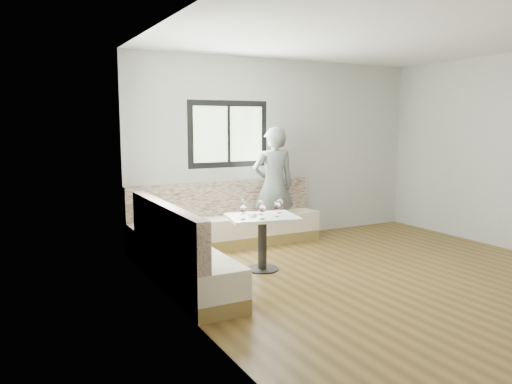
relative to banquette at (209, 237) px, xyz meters
The scene contains 11 objects.
room 2.42m from the banquette, 45.79° to the right, with size 5.01×5.01×2.81m.
banquette is the anchor object (origin of this frame).
table 0.82m from the banquette, 57.02° to the right, with size 0.95×0.80×0.68m.
person 1.49m from the banquette, 22.36° to the left, with size 0.64×0.42×1.76m, color slate.
olive_ramekin 0.82m from the banquette, 65.55° to the right, with size 0.10×0.10×0.04m.
wine_glass_a 0.92m from the banquette, 81.58° to the right, with size 0.08×0.08×0.18m.
wine_glass_b 1.05m from the banquette, 69.62° to the right, with size 0.08×0.08×0.18m.
wine_glass_c 1.09m from the banquette, 54.26° to the right, with size 0.08×0.08×0.18m.
wine_glass_d 0.89m from the banquette, 51.20° to the right, with size 0.08×0.08×0.18m.
wine_glass_e 1.06m from the banquette, 40.26° to the right, with size 0.08×0.08×0.18m.
wine_glass_f 0.71m from the banquette, 55.81° to the right, with size 0.08×0.08×0.18m.
Camera 1 is at (-4.04, -4.34, 1.82)m, focal length 35.00 mm.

